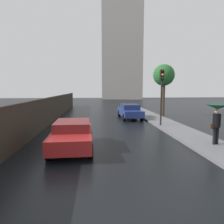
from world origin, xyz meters
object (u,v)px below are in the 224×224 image
object	(u,v)px
traffic_light	(162,87)
street_tree_near	(164,76)
pedestrian_with_umbrella_near	(217,112)
car_blue_near_kerb	(130,111)
car_red_mid_road	(72,135)

from	to	relation	value
traffic_light	street_tree_near	distance (m)	6.45
pedestrian_with_umbrella_near	street_tree_near	distance (m)	11.66
car_blue_near_kerb	traffic_light	bearing A→B (deg)	-72.52
car_blue_near_kerb	traffic_light	xyz separation A→B (m)	(1.58, -4.50, 2.27)
car_red_mid_road	pedestrian_with_umbrella_near	world-z (taller)	pedestrian_with_umbrella_near
car_blue_near_kerb	car_red_mid_road	distance (m)	10.63
car_red_mid_road	street_tree_near	world-z (taller)	street_tree_near
car_blue_near_kerb	pedestrian_with_umbrella_near	distance (m)	10.27
car_red_mid_road	street_tree_near	size ratio (longest dim) A/B	0.77
traffic_light	car_red_mid_road	bearing A→B (deg)	-139.46
car_red_mid_road	traffic_light	world-z (taller)	traffic_light
car_blue_near_kerb	car_red_mid_road	world-z (taller)	car_blue_near_kerb
car_red_mid_road	traffic_light	xyz separation A→B (m)	(6.03, 5.15, 2.30)
car_blue_near_kerb	traffic_light	distance (m)	5.28
car_red_mid_road	traffic_light	size ratio (longest dim) A/B	1.00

